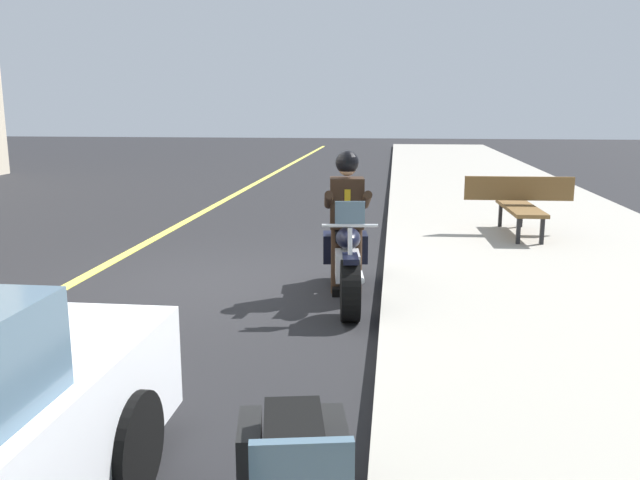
% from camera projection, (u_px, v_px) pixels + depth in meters
% --- Properties ---
extents(ground_plane, '(80.00, 80.00, 0.00)m').
position_uv_depth(ground_plane, '(226.00, 285.00, 8.38)').
color(ground_plane, black).
extents(sidewalk_curb, '(60.00, 5.00, 0.15)m').
position_uv_depth(sidewalk_curb, '(592.00, 291.00, 7.87)').
color(sidewalk_curb, '#9E998E').
rests_on(sidewalk_curb, ground_plane).
extents(lane_center_stripe, '(60.00, 0.16, 0.01)m').
position_uv_depth(lane_center_stripe, '(78.00, 280.00, 8.60)').
color(lane_center_stripe, '#E5DB4C').
rests_on(lane_center_stripe, ground_plane).
extents(motorcycle_main, '(2.22, 0.75, 1.26)m').
position_uv_depth(motorcycle_main, '(347.00, 261.00, 7.75)').
color(motorcycle_main, black).
rests_on(motorcycle_main, ground_plane).
extents(rider_main, '(0.66, 0.60, 1.74)m').
position_uv_depth(rider_main, '(347.00, 210.00, 7.82)').
color(rider_main, black).
rests_on(rider_main, ground_plane).
extents(bench_sidewalk, '(1.81, 1.80, 0.95)m').
position_uv_depth(bench_sidewalk, '(520.00, 201.00, 10.90)').
color(bench_sidewalk, brown).
rests_on(bench_sidewalk, sidewalk_curb).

